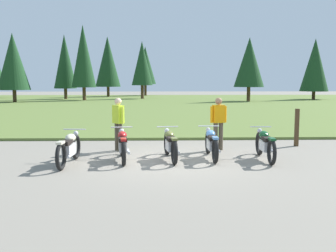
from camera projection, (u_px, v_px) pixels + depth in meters
The scene contains 11 objects.
ground_plane at pixel (169, 161), 10.75m from camera, with size 140.00×140.00×0.00m, color gray.
grass_moorland at pixel (160, 104), 36.30m from camera, with size 80.00×44.00×0.10m, color #5B7033.
forest_treeline at pixel (93, 63), 45.52m from camera, with size 42.25×22.92×8.12m.
motorcycle_cream at pixel (69, 148), 10.27m from camera, with size 0.62×2.10×0.88m.
motorcycle_red at pixel (123, 145), 10.79m from camera, with size 0.63×2.10×0.88m.
motorcycle_olive at pixel (170, 144), 10.89m from camera, with size 0.62×2.10×0.88m.
motorcycle_sky_blue at pixel (211, 143), 11.07m from camera, with size 0.62×2.10×0.88m.
motorcycle_british_green at pixel (265, 144), 10.86m from camera, with size 0.62×2.10×0.88m.
rider_checking_bike at pixel (118, 121), 12.18m from camera, with size 0.40×0.45×1.67m.
rider_near_row_end at pixel (218, 121), 12.33m from camera, with size 0.54×0.30×1.67m.
trail_marker_post at pixel (297, 127), 13.13m from camera, with size 0.12×0.12×1.27m, color #47331E.
Camera 1 is at (-0.34, -10.56, 2.20)m, focal length 41.71 mm.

